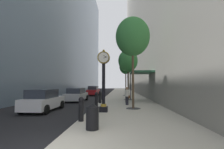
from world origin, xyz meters
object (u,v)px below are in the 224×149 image
Objects in this scene: car_silver_mid at (76,95)px; trash_bin at (92,116)px; bollard_third at (96,99)px; pedestrian_by_clock at (127,95)px; car_red_near at (93,91)px; bollard_nearest at (81,108)px; bollard_fourth at (100,97)px; street_tree_mid_far at (126,67)px; street_clock at (104,77)px; car_white_trailing at (43,100)px; pedestrian_walking at (127,96)px; street_tree_near at (133,37)px; street_tree_mid_near at (128,61)px; car_blue_far at (93,89)px.

trash_bin is at bearing -72.17° from car_silver_mid.
bollard_third is 1.15× the size of trash_bin.
pedestrian_by_clock is 0.35× the size of car_red_near.
car_red_near is (-2.89, 21.70, 0.05)m from bollard_nearest.
street_tree_mid_far reaches higher than bollard_fourth.
street_clock is 3.14m from bollard_third.
pedestrian_by_clock is 0.39× the size of car_white_trailing.
car_red_near reaches higher than bollard_fourth.
pedestrian_by_clock reaches higher than bollard_fourth.
car_white_trailing is (-3.74, -4.23, 0.01)m from bollard_fourth.
bollard_nearest is at bearing -111.32° from pedestrian_walking.
street_tree_near is 8.06m from trash_bin.
street_tree_mid_near reaches higher than car_white_trailing.
car_silver_mid is 23.00m from car_blue_far.
car_blue_far reaches higher than car_silver_mid.
bollard_fourth is 0.28× the size of car_blue_far.
car_silver_mid is (-0.22, -10.97, -0.06)m from car_red_near.
street_tree_mid_near is at bearing 75.88° from bollard_nearest.
car_silver_mid is 1.04× the size of car_white_trailing.
car_red_near is (-5.85, 9.92, -4.04)m from street_tree_mid_near.
bollard_third and bollard_fourth have the same top height.
car_silver_mid reaches higher than bollard_fourth.
car_white_trailing is at bearing -155.55° from pedestrian_walking.
street_clock is 4.04× the size of trash_bin.
street_clock is 3.52× the size of bollard_nearest.
car_red_near is at bearing 112.04° from pedestrian_by_clock.
street_tree_near reaches higher than car_blue_far.
pedestrian_by_clock is (2.62, 8.09, 0.20)m from bollard_nearest.
street_tree_mid_near is at bearing -70.06° from car_blue_far.
bollard_third is 3.80m from pedestrian_by_clock.
pedestrian_by_clock is at bearing 72.06° from bollard_nearest.
bollard_third is at bearing 163.10° from street_tree_near.
street_tree_mid_near is 5.82× the size of trash_bin.
bollard_nearest is 12.81m from street_tree_mid_near.
bollard_nearest is 11.17m from car_silver_mid.
bollard_nearest is 1.00× the size of bollard_third.
bollard_nearest is at bearing -90.00° from bollard_fourth.
street_tree_mid_near is 1.40× the size of car_blue_far.
car_blue_far is at bearing 105.70° from pedestrian_walking.
bollard_fourth is at bearing 99.26° from street_clock.
car_white_trailing is (-6.70, -7.99, -4.07)m from street_tree_mid_near.
street_tree_near is (2.96, 4.45, 4.93)m from bollard_nearest.
street_tree_mid_near is at bearing -90.00° from street_tree_mid_far.
pedestrian_walking reaches higher than bollard_third.
street_clock is at bearing -79.30° from car_blue_far.
car_blue_far is at bearing 99.97° from bollard_third.
pedestrian_by_clock is 7.68m from car_white_trailing.
bollard_fourth is 13.98m from car_red_near.
pedestrian_walking is (-0.36, -12.43, -3.92)m from street_tree_mid_far.
bollard_third is at bearing -80.03° from car_blue_far.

